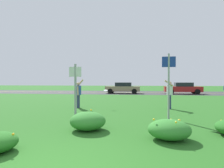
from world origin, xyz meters
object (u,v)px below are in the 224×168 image
(sign_post_near_path, at_px, (75,85))
(person_catcher_white_shirt, at_px, (170,92))
(person_thrower_blue_shirt, at_px, (78,92))
(car_tan_center_right, at_px, (123,88))
(sign_post_by_roadside, at_px, (169,79))
(frisbee_white, at_px, (106,90))
(car_red_center_left, at_px, (183,88))

(sign_post_near_path, distance_m, person_catcher_white_shirt, 5.56)
(person_thrower_blue_shirt, bearing_deg, car_tan_center_right, 84.88)
(person_thrower_blue_shirt, distance_m, person_catcher_white_shirt, 5.33)
(sign_post_by_roadside, relative_size, person_thrower_blue_shirt, 1.60)
(person_catcher_white_shirt, bearing_deg, frisbee_white, -175.56)
(car_tan_center_right, bearing_deg, sign_post_by_roadside, -78.62)
(person_thrower_blue_shirt, bearing_deg, frisbee_white, 1.89)
(sign_post_by_roadside, distance_m, person_thrower_blue_shirt, 5.64)
(person_thrower_blue_shirt, relative_size, frisbee_white, 7.08)
(sign_post_by_roadside, distance_m, frisbee_white, 4.32)
(sign_post_near_path, relative_size, car_red_center_left, 0.52)
(sign_post_near_path, relative_size, sign_post_by_roadside, 0.86)
(sign_post_near_path, bearing_deg, person_catcher_white_shirt, 35.48)
(person_thrower_blue_shirt, height_order, car_red_center_left, person_thrower_blue_shirt)
(frisbee_white, bearing_deg, sign_post_by_roadside, -41.54)
(frisbee_white, distance_m, car_tan_center_right, 14.68)
(person_catcher_white_shirt, relative_size, frisbee_white, 6.91)
(sign_post_near_path, distance_m, car_red_center_left, 19.40)
(sign_post_near_path, distance_m, sign_post_by_roadside, 4.05)
(person_thrower_blue_shirt, xyz_separation_m, car_tan_center_right, (1.32, 14.72, -0.18))
(person_thrower_blue_shirt, xyz_separation_m, frisbee_white, (1.64, 0.05, 0.13))
(sign_post_near_path, bearing_deg, car_tan_center_right, 88.31)
(sign_post_by_roadside, xyz_separation_m, car_red_center_left, (4.10, 17.51, -0.92))
(person_thrower_blue_shirt, bearing_deg, person_catcher_white_shirt, 3.65)
(sign_post_by_roadside, height_order, person_thrower_blue_shirt, sign_post_by_roadside)
(sign_post_by_roadside, height_order, frisbee_white, sign_post_by_roadside)
(sign_post_by_roadside, distance_m, person_catcher_white_shirt, 3.24)
(sign_post_near_path, xyz_separation_m, car_red_center_left, (8.14, 17.60, -0.69))
(person_thrower_blue_shirt, bearing_deg, car_red_center_left, 58.73)
(sign_post_by_roadside, xyz_separation_m, car_tan_center_right, (-3.52, 17.51, -0.92))
(person_thrower_blue_shirt, distance_m, car_red_center_left, 17.23)
(sign_post_near_path, xyz_separation_m, person_thrower_blue_shirt, (-0.80, 2.88, -0.51))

